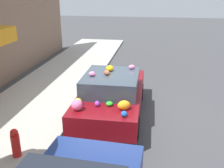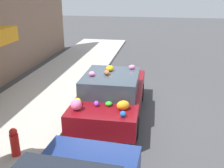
% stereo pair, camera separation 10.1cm
% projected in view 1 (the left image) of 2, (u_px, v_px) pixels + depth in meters
% --- Properties ---
extents(ground_plane, '(60.00, 60.00, 0.00)m').
position_uv_depth(ground_plane, '(112.00, 114.00, 8.30)').
color(ground_plane, '#424244').
extents(sidewalk_curb, '(24.00, 3.20, 0.10)m').
position_uv_depth(sidewalk_curb, '(31.00, 107.00, 8.69)').
color(sidewalk_curb, '#B2ADA3').
rests_on(sidewalk_curb, ground).
extents(fire_hydrant, '(0.20, 0.20, 0.70)m').
position_uv_depth(fire_hydrant, '(16.00, 143.00, 5.95)').
color(fire_hydrant, red).
rests_on(fire_hydrant, sidewalk_curb).
extents(art_car, '(4.12, 1.87, 1.55)m').
position_uv_depth(art_car, '(112.00, 94.00, 8.00)').
color(art_car, maroon).
rests_on(art_car, ground).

